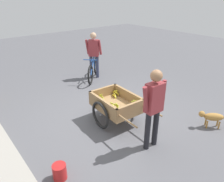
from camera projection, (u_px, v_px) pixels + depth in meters
name	position (u px, v px, depth m)	size (l,w,h in m)	color
ground_plane	(110.00, 117.00, 5.35)	(24.00, 24.00, 0.00)	#56565B
fruit_cart	(116.00, 105.00, 5.02)	(1.69, 0.98, 0.69)	#937047
vendor_person	(154.00, 103.00, 3.95)	(0.22, 0.58, 1.63)	black
bicycle	(94.00, 69.00, 7.56)	(1.17, 1.26, 0.85)	black
cyclist_person	(94.00, 51.00, 7.44)	(0.40, 0.45, 1.60)	#333851
dog	(212.00, 117.00, 4.86)	(0.51, 0.50, 0.40)	#AD7A38
plastic_bucket	(60.00, 172.00, 3.55)	(0.23, 0.23, 0.28)	#B21E1E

